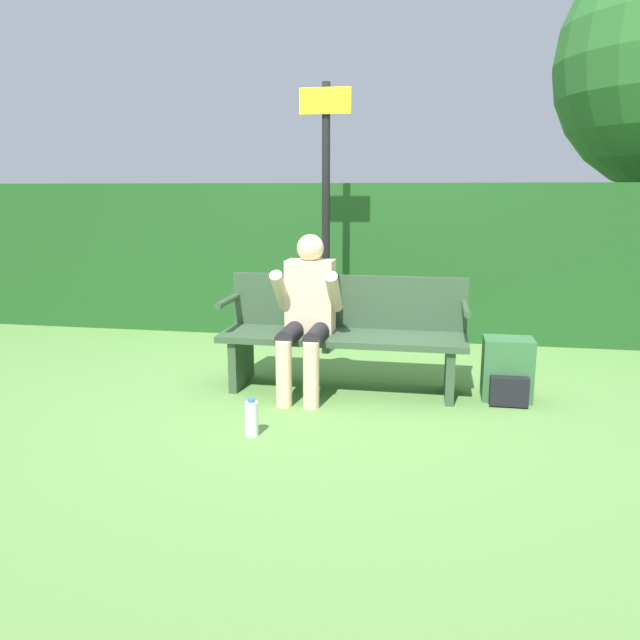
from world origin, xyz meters
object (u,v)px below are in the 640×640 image
Objects in this scene: park_bench at (344,333)px; water_bottle at (252,418)px; person_seated at (307,309)px; parked_car at (208,226)px; backpack at (507,371)px; signpost at (326,204)px.

water_bottle is (-0.41, -1.03, -0.31)m from park_bench.
parked_car is at bearing 114.06° from person_seated.
park_bench is 0.37× the size of parked_car.
parked_car reaches higher than backpack.
person_seated is 0.24× the size of parked_car.
person_seated is at bearing -87.14° from signpost.
backpack is (1.42, 0.06, -0.41)m from person_seated.
signpost is at bearing 144.86° from backpack.
backpack is 0.19× the size of signpost.
water_bottle is at bearing -111.70° from park_bench.
signpost reaches higher than water_bottle.
backpack is at bearing 31.30° from water_bottle.
backpack is 11.31m from parked_car.
water_bottle is at bearing -93.07° from signpost.
water_bottle is at bearing -47.30° from parked_car.
person_seated is 4.90× the size of water_bottle.
signpost reaches higher than parked_car.
signpost reaches higher than backpack.
person_seated is at bearing -44.73° from parked_car.
park_bench is at bearing 68.30° from water_bottle.
person_seated is at bearing -151.51° from park_bench.
park_bench is 1.37m from signpost.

